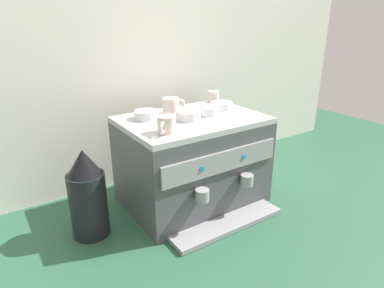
# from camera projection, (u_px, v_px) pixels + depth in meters

# --- Properties ---
(ground_plane) EXTENTS (4.00, 4.00, 0.00)m
(ground_plane) POSITION_uv_depth(u_px,v_px,m) (192.00, 199.00, 1.63)
(ground_plane) COLOR #28563D
(tiled_backsplash_wall) EXTENTS (2.80, 0.03, 0.95)m
(tiled_backsplash_wall) POSITION_uv_depth(u_px,v_px,m) (153.00, 90.00, 1.75)
(tiled_backsplash_wall) COLOR silver
(tiled_backsplash_wall) RESTS_ON ground_plane
(espresso_machine) EXTENTS (0.62, 0.55, 0.42)m
(espresso_machine) POSITION_uv_depth(u_px,v_px,m) (193.00, 161.00, 1.55)
(espresso_machine) COLOR #4C4C51
(espresso_machine) RESTS_ON ground_plane
(ceramic_cup_0) EXTENTS (0.09, 0.09, 0.07)m
(ceramic_cup_0) POSITION_uv_depth(u_px,v_px,m) (166.00, 125.00, 1.27)
(ceramic_cup_0) COLOR beige
(ceramic_cup_0) RESTS_ON espresso_machine
(ceramic_cup_1) EXTENTS (0.08, 0.08, 0.06)m
(ceramic_cup_1) POSITION_uv_depth(u_px,v_px,m) (213.00, 97.00, 1.71)
(ceramic_cup_1) COLOR beige
(ceramic_cup_1) RESTS_ON espresso_machine
(ceramic_cup_2) EXTENTS (0.12, 0.08, 0.07)m
(ceramic_cup_2) POSITION_uv_depth(u_px,v_px,m) (172.00, 106.00, 1.52)
(ceramic_cup_2) COLOR beige
(ceramic_cup_2) RESTS_ON espresso_machine
(ceramic_bowl_0) EXTENTS (0.11, 0.11, 0.03)m
(ceramic_bowl_0) POSITION_uv_depth(u_px,v_px,m) (222.00, 106.00, 1.61)
(ceramic_bowl_0) COLOR white
(ceramic_bowl_0) RESTS_ON espresso_machine
(ceramic_bowl_1) EXTENTS (0.11, 0.11, 0.04)m
(ceramic_bowl_1) POSITION_uv_depth(u_px,v_px,m) (188.00, 115.00, 1.44)
(ceramic_bowl_1) COLOR white
(ceramic_bowl_1) RESTS_ON espresso_machine
(ceramic_bowl_2) EXTENTS (0.11, 0.11, 0.04)m
(ceramic_bowl_2) POSITION_uv_depth(u_px,v_px,m) (207.00, 111.00, 1.52)
(ceramic_bowl_2) COLOR white
(ceramic_bowl_2) RESTS_ON espresso_machine
(ceramic_bowl_3) EXTENTS (0.11, 0.11, 0.04)m
(ceramic_bowl_3) POSITION_uv_depth(u_px,v_px,m) (146.00, 115.00, 1.45)
(ceramic_bowl_3) COLOR white
(ceramic_bowl_3) RESTS_ON espresso_machine
(coffee_grinder) EXTENTS (0.15, 0.15, 0.37)m
(coffee_grinder) POSITION_uv_depth(u_px,v_px,m) (88.00, 195.00, 1.30)
(coffee_grinder) COLOR black
(coffee_grinder) RESTS_ON ground_plane
(milk_pitcher) EXTENTS (0.08, 0.08, 0.14)m
(milk_pitcher) POSITION_uv_depth(u_px,v_px,m) (264.00, 169.00, 1.78)
(milk_pitcher) COLOR #B7B7BC
(milk_pitcher) RESTS_ON ground_plane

